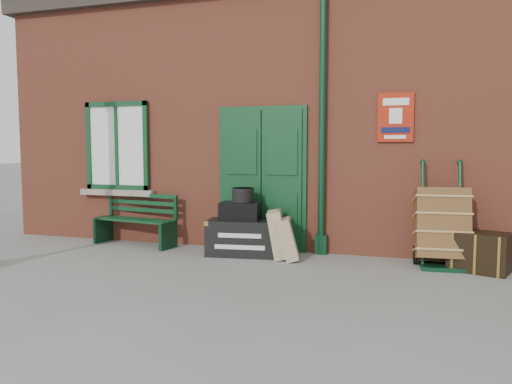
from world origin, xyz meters
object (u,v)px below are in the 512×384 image
at_px(bench, 137,218).
at_px(houdini_trunk, 244,237).
at_px(dark_trunk, 479,252).
at_px(porter_trolley, 441,226).

xyz_separation_m(bench, houdini_trunk, (1.95, -0.21, -0.18)).
bearing_deg(bench, dark_trunk, 6.07).
bearing_deg(houdini_trunk, bench, 166.08).
relative_size(porter_trolley, dark_trunk, 1.98).
bearing_deg(dark_trunk, porter_trolley, -179.34).
distance_m(houdini_trunk, porter_trolley, 2.83).
distance_m(bench, porter_trolley, 4.77).
height_order(houdini_trunk, porter_trolley, porter_trolley).
relative_size(bench, porter_trolley, 1.04).
bearing_deg(bench, porter_trolley, 7.71).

